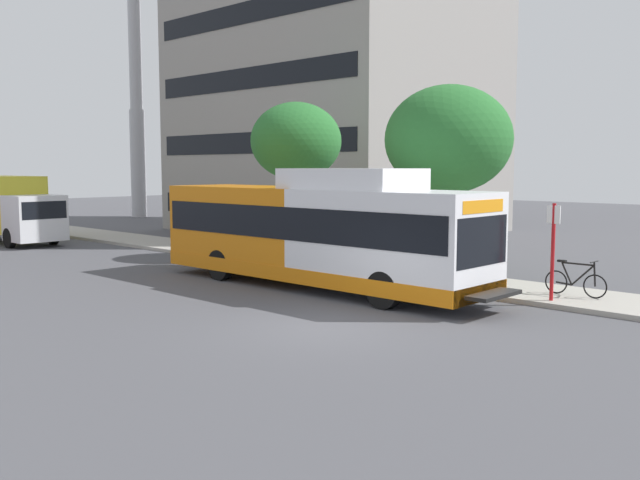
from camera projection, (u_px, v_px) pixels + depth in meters
name	position (u px, v px, depth m)	size (l,w,h in m)	color
ground_plane	(140.00, 286.00, 21.56)	(120.00, 120.00, 0.00)	#4C4C51
sidewalk_curb	(338.00, 267.00, 25.24)	(3.00, 56.00, 0.14)	#A8A399
transit_bus	(316.00, 232.00, 21.17)	(2.58, 12.25, 3.65)	white
bus_stop_sign_pole	(553.00, 244.00, 18.40)	(0.10, 0.36, 2.60)	red
bicycle_parked	(575.00, 281.00, 19.15)	(0.52, 1.76, 1.02)	black
street_tree_near_stop	(448.00, 140.00, 22.59)	(4.14, 4.14, 6.21)	#4C3823
street_tree_mid_block	(296.00, 142.00, 27.62)	(3.62, 3.62, 6.12)	#4C3823
box_truck_background	(11.00, 207.00, 33.86)	(2.32, 7.01, 3.25)	silver
lattice_comm_tower	(135.00, 60.00, 50.62)	(1.10, 1.10, 33.95)	#B7B7BC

